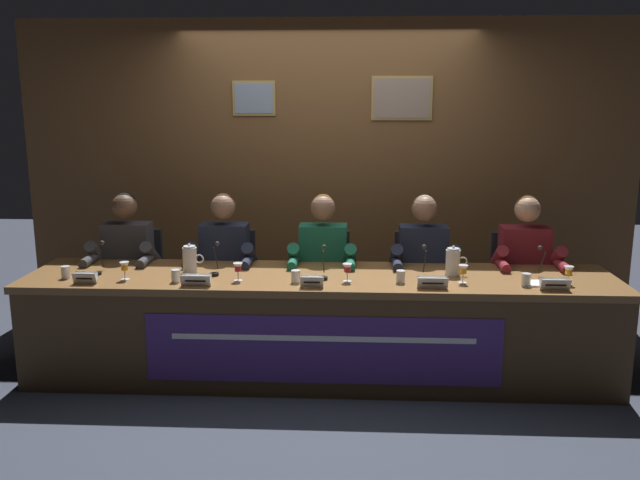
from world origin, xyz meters
TOP-DOWN VIEW (x-y plane):
  - ground_plane at (0.00, 0.00)m, footprint 12.00×12.00m
  - wall_back_panelled at (0.00, 1.33)m, footprint 5.29×0.14m
  - conference_table at (0.00, -0.12)m, footprint 4.09×0.83m
  - chair_far_left at (-1.52, 0.60)m, footprint 0.44×0.44m
  - panelist_far_left at (-1.52, 0.40)m, footprint 0.51×0.48m
  - nameplate_far_left at (-1.55, -0.30)m, footprint 0.16×0.06m
  - juice_glass_far_left at (-1.32, -0.19)m, footprint 0.06×0.06m
  - water_cup_far_left at (-1.73, -0.17)m, footprint 0.06×0.06m
  - microphone_far_left at (-1.56, -0.02)m, footprint 0.06×0.17m
  - chair_left at (-0.76, 0.60)m, footprint 0.44×0.44m
  - panelist_left at (-0.76, 0.40)m, footprint 0.51×0.48m
  - nameplate_left at (-0.80, -0.32)m, footprint 0.20×0.06m
  - juice_glass_left at (-0.54, -0.18)m, footprint 0.06×0.06m
  - water_cup_left at (-0.96, -0.23)m, footprint 0.06×0.06m
  - microphone_left at (-0.73, -0.01)m, footprint 0.06×0.17m
  - chair_center at (0.00, 0.60)m, footprint 0.44×0.44m
  - panelist_center at (0.00, 0.40)m, footprint 0.51×0.48m
  - nameplate_center at (-0.04, -0.31)m, footprint 0.15×0.06m
  - juice_glass_center at (0.19, -0.16)m, footprint 0.06×0.06m
  - water_cup_center at (-0.15, -0.20)m, footprint 0.06×0.06m
  - microphone_center at (0.03, -0.08)m, footprint 0.06×0.17m
  - chair_right at (0.76, 0.60)m, footprint 0.44×0.44m
  - panelist_right at (0.76, 0.40)m, footprint 0.51×0.48m
  - nameplate_right at (0.74, -0.30)m, footprint 0.20×0.06m
  - juice_glass_right at (0.96, -0.16)m, footprint 0.06×0.06m
  - water_cup_right at (0.55, -0.17)m, footprint 0.06×0.06m
  - microphone_right at (0.72, -0.04)m, footprint 0.06×0.17m
  - chair_far_right at (1.52, 0.60)m, footprint 0.44×0.44m
  - panelist_far_right at (1.52, 0.40)m, footprint 0.51×0.48m
  - nameplate_far_right at (1.52, -0.30)m, footprint 0.19×0.06m
  - juice_glass_far_right at (1.65, -0.15)m, footprint 0.06×0.06m
  - water_cup_far_right at (1.36, -0.21)m, footprint 0.06×0.06m
  - microphone_far_right at (1.51, -0.03)m, footprint 0.06×0.17m
  - water_pitcher_left_side at (-0.92, 0.03)m, footprint 0.15×0.10m
  - water_pitcher_right_side at (0.92, 0.05)m, footprint 0.15×0.10m
  - document_stack_far_right at (1.47, -0.16)m, footprint 0.21×0.16m

SIDE VIEW (x-z plane):
  - ground_plane at x=0.00m, z-range 0.00..0.00m
  - chair_far_left at x=-1.52m, z-range -0.01..0.90m
  - chair_left at x=-0.76m, z-range -0.01..0.90m
  - chair_center at x=0.00m, z-range -0.01..0.90m
  - chair_right at x=0.76m, z-range -0.01..0.90m
  - chair_far_right at x=1.52m, z-range -0.01..0.90m
  - conference_table at x=0.00m, z-range 0.15..0.88m
  - panelist_far_left at x=-1.52m, z-range 0.10..1.34m
  - panelist_left at x=-0.76m, z-range 0.10..1.34m
  - panelist_center at x=0.00m, z-range 0.10..1.34m
  - panelist_right at x=0.76m, z-range 0.10..1.34m
  - panelist_far_right at x=1.52m, z-range 0.10..1.34m
  - document_stack_far_right at x=1.47m, z-range 0.74..0.75m
  - water_cup_far_left at x=-1.73m, z-range 0.73..0.82m
  - water_cup_left at x=-0.96m, z-range 0.73..0.82m
  - water_cup_center at x=-0.15m, z-range 0.73..0.82m
  - water_cup_right at x=0.55m, z-range 0.73..0.82m
  - water_cup_far_right at x=1.36m, z-range 0.73..0.82m
  - nameplate_center at x=-0.04m, z-range 0.74..0.81m
  - nameplate_far_left at x=-1.55m, z-range 0.74..0.81m
  - nameplate_left at x=-0.80m, z-range 0.74..0.81m
  - nameplate_right at x=0.74m, z-range 0.74..0.81m
  - nameplate_far_right at x=1.52m, z-range 0.74..0.81m
  - microphone_far_left at x=-1.56m, z-range 0.70..0.92m
  - microphone_left at x=-0.73m, z-range 0.70..0.92m
  - microphone_center at x=0.03m, z-range 0.70..0.92m
  - microphone_right at x=0.72m, z-range 0.70..0.92m
  - microphone_far_right at x=1.51m, z-range 0.70..0.92m
  - juice_glass_far_left at x=-1.32m, z-range 0.76..0.88m
  - juice_glass_left at x=-0.54m, z-range 0.76..0.88m
  - juice_glass_center at x=0.19m, z-range 0.76..0.88m
  - juice_glass_right at x=0.96m, z-range 0.76..0.88m
  - juice_glass_far_right at x=1.65m, z-range 0.76..0.88m
  - water_pitcher_left_side at x=-0.92m, z-range 0.73..0.94m
  - water_pitcher_right_side at x=0.92m, z-range 0.73..0.94m
  - wall_back_panelled at x=0.00m, z-range 0.00..2.60m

